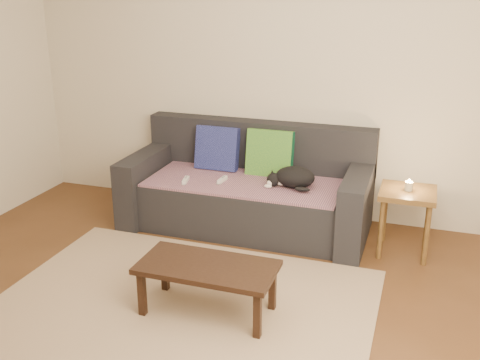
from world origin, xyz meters
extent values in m
plane|color=brown|center=(0.00, 0.00, 0.00)|extent=(4.50, 4.50, 0.00)
cube|color=beige|center=(0.00, 2.00, 1.30)|extent=(4.50, 0.04, 2.60)
cube|color=#232328|center=(0.00, 1.50, 0.21)|extent=(1.70, 0.78, 0.42)
cube|color=#232328|center=(0.00, 1.90, 0.65)|extent=(2.10, 0.18, 0.45)
cube|color=#232328|center=(-0.95, 1.50, 0.30)|extent=(0.20, 0.90, 0.60)
cube|color=#232328|center=(0.95, 1.50, 0.30)|extent=(0.20, 0.90, 0.60)
cube|color=#472A50|center=(0.00, 1.48, 0.43)|extent=(1.66, 0.74, 0.02)
cube|color=#11184B|center=(-0.35, 1.74, 0.63)|extent=(0.39, 0.18, 0.40)
cube|color=#0B4B32|center=(0.14, 1.74, 0.63)|extent=(0.41, 0.17, 0.42)
ellipsoid|color=black|center=(0.44, 1.48, 0.53)|extent=(0.40, 0.35, 0.17)
sphere|color=black|center=(0.26, 1.44, 0.50)|extent=(0.15, 0.15, 0.11)
sphere|color=white|center=(0.24, 1.40, 0.48)|extent=(0.06, 0.06, 0.05)
ellipsoid|color=black|center=(0.53, 1.36, 0.47)|extent=(0.14, 0.09, 0.04)
cube|color=white|center=(-0.48, 1.30, 0.46)|extent=(0.07, 0.15, 0.03)
cube|color=white|center=(-0.18, 1.41, 0.46)|extent=(0.04, 0.15, 0.03)
cube|color=brown|center=(1.34, 1.45, 0.51)|extent=(0.42, 0.42, 0.04)
cylinder|color=brown|center=(1.17, 1.28, 0.24)|extent=(0.04, 0.04, 0.49)
cylinder|color=brown|center=(1.51, 1.28, 0.24)|extent=(0.04, 0.04, 0.49)
cylinder|color=brown|center=(1.17, 1.61, 0.24)|extent=(0.04, 0.04, 0.49)
cylinder|color=brown|center=(1.51, 1.61, 0.24)|extent=(0.04, 0.04, 0.49)
cylinder|color=beige|center=(1.34, 1.45, 0.56)|extent=(0.06, 0.06, 0.07)
sphere|color=#FFBF59|center=(1.34, 1.45, 0.61)|extent=(0.02, 0.02, 0.02)
cube|color=tan|center=(0.00, 0.15, 0.01)|extent=(2.50, 1.80, 0.01)
cube|color=black|center=(0.19, 0.13, 0.33)|extent=(0.88, 0.44, 0.04)
cube|color=black|center=(-0.19, -0.04, 0.16)|extent=(0.04, 0.04, 0.32)
cube|color=black|center=(0.58, -0.04, 0.16)|extent=(0.04, 0.04, 0.32)
cube|color=black|center=(-0.19, 0.30, 0.16)|extent=(0.04, 0.04, 0.32)
cube|color=black|center=(0.58, 0.30, 0.16)|extent=(0.04, 0.04, 0.32)
camera|label=1|loc=(1.41, -2.82, 2.05)|focal=42.00mm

